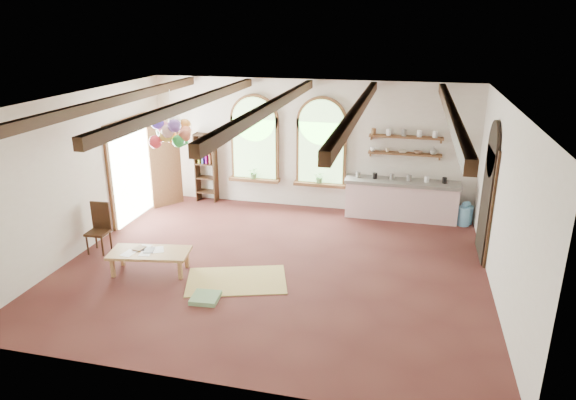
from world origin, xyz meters
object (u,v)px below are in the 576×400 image
(kitchen_counter, at_px, (401,199))
(balloon_cluster, at_px, (172,132))
(side_chair, at_px, (99,238))
(coffee_table, at_px, (150,254))

(kitchen_counter, height_order, balloon_cluster, balloon_cluster)
(balloon_cluster, bearing_deg, side_chair, -137.74)
(side_chair, xyz_separation_m, balloon_cluster, (1.24, 1.13, 2.04))
(kitchen_counter, relative_size, coffee_table, 1.71)
(side_chair, bearing_deg, balloon_cluster, 42.26)
(coffee_table, height_order, side_chair, side_chair)
(kitchen_counter, distance_m, balloon_cluster, 5.54)
(kitchen_counter, relative_size, balloon_cluster, 2.30)
(coffee_table, xyz_separation_m, side_chair, (-1.45, 0.59, -0.08))
(side_chair, relative_size, balloon_cluster, 0.89)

